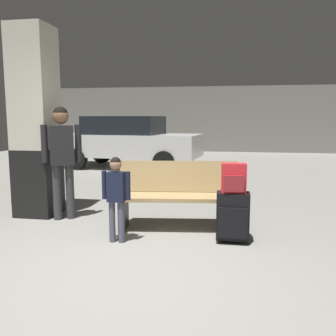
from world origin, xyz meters
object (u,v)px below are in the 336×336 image
(structural_pillar, at_px, (36,123))
(backpack_bright, at_px, (234,178))
(parked_car_far, at_px, (128,140))
(child, at_px, (116,190))
(suitcase, at_px, (233,216))
(adult, at_px, (62,151))
(bench, at_px, (178,196))

(structural_pillar, distance_m, backpack_bright, 3.07)
(structural_pillar, distance_m, parked_car_far, 5.33)
(parked_car_far, bearing_deg, child, -75.25)
(suitcase, height_order, adult, adult)
(bench, distance_m, parked_car_far, 6.11)
(backpack_bright, xyz_separation_m, child, (-1.35, -0.21, -0.15))
(bench, relative_size, child, 1.63)
(suitcase, distance_m, parked_car_far, 6.82)
(bench, xyz_separation_m, adult, (-1.70, 0.17, 0.56))
(bench, relative_size, suitcase, 2.74)
(bench, height_order, adult, adult)
(child, distance_m, parked_car_far, 6.53)
(structural_pillar, relative_size, bench, 1.68)
(adult, height_order, parked_car_far, adult)
(adult, bearing_deg, child, -37.93)
(parked_car_far, bearing_deg, bench, -67.86)
(structural_pillar, xyz_separation_m, backpack_bright, (2.90, -0.80, -0.61))
(parked_car_far, bearing_deg, backpack_bright, -63.72)
(bench, bearing_deg, backpack_bright, -32.21)
(bench, distance_m, adult, 1.80)
(structural_pillar, distance_m, adult, 0.65)
(backpack_bright, distance_m, parked_car_far, 6.80)
(structural_pillar, bearing_deg, child, -33.08)
(bench, bearing_deg, suitcase, -32.20)
(backpack_bright, bearing_deg, structural_pillar, 164.60)
(bench, distance_m, child, 0.94)
(structural_pillar, height_order, backpack_bright, structural_pillar)
(child, bearing_deg, backpack_bright, 8.93)
(suitcase, xyz_separation_m, child, (-1.35, -0.21, 0.31))
(backpack_bright, relative_size, parked_car_far, 0.08)
(backpack_bright, bearing_deg, parked_car_far, 116.28)
(structural_pillar, height_order, adult, structural_pillar)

